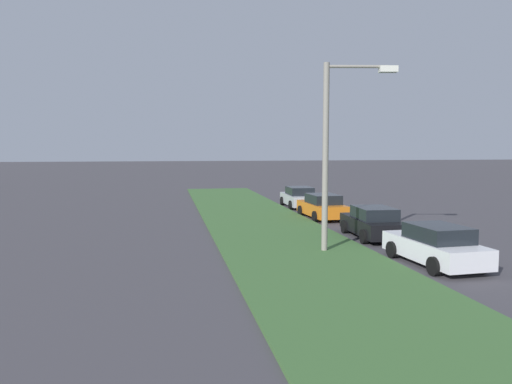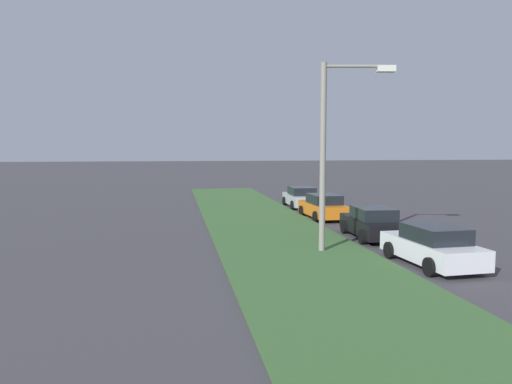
% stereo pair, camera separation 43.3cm
% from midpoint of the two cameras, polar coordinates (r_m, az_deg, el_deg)
% --- Properties ---
extents(grass_median, '(60.00, 6.00, 0.12)m').
position_cam_midpoint_polar(grass_median, '(19.82, 3.99, -6.87)').
color(grass_median, '#3D6633').
rests_on(grass_median, ground).
extents(parked_car_white, '(4.40, 2.21, 1.47)m').
position_cam_midpoint_polar(parked_car_white, '(18.56, 19.68, -5.93)').
color(parked_car_white, silver).
rests_on(parked_car_white, ground).
extents(parked_car_black, '(4.38, 2.18, 1.47)m').
position_cam_midpoint_polar(parked_car_black, '(23.30, 13.04, -3.54)').
color(parked_car_black, black).
rests_on(parked_car_black, ground).
extents(parked_car_orange, '(4.36, 2.14, 1.47)m').
position_cam_midpoint_polar(parked_car_orange, '(29.17, 7.37, -1.71)').
color(parked_car_orange, orange).
rests_on(parked_car_orange, ground).
extents(parked_car_silver, '(4.34, 2.09, 1.47)m').
position_cam_midpoint_polar(parked_car_silver, '(34.48, 4.72, -0.63)').
color(parked_car_silver, '#B2B5BA').
rests_on(parked_car_silver, ground).
extents(streetlight, '(0.75, 2.86, 7.50)m').
position_cam_midpoint_polar(streetlight, '(19.36, 8.58, 5.69)').
color(streetlight, gray).
rests_on(streetlight, ground).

